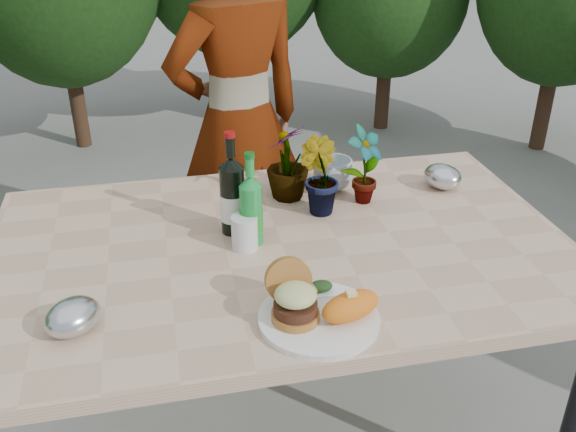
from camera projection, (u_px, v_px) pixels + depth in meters
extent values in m
cube|color=tan|center=(282.00, 250.00, 1.79)|extent=(1.60, 1.00, 0.04)
cylinder|color=black|center=(574.00, 417.00, 1.74)|extent=(0.05, 0.05, 0.71)
cylinder|color=black|center=(51.00, 304.00, 2.19)|extent=(0.05, 0.05, 0.71)
cylinder|color=black|center=(443.00, 256.00, 2.46)|extent=(0.05, 0.05, 0.71)
cylinder|color=#382316|center=(80.00, 116.00, 4.29)|extent=(0.10, 0.10, 0.42)
cylinder|color=#382316|center=(238.00, 90.00, 4.65)|extent=(0.10, 0.10, 0.50)
cylinder|color=#382316|center=(382.00, 102.00, 4.60)|extent=(0.10, 0.10, 0.38)
cylinder|color=#382316|center=(542.00, 117.00, 4.24)|extent=(0.10, 0.10, 0.44)
cylinder|color=white|center=(319.00, 318.00, 1.47)|extent=(0.28, 0.28, 0.01)
cylinder|color=#B7722D|center=(295.00, 315.00, 1.45)|extent=(0.11, 0.11, 0.02)
cylinder|color=#472314|center=(295.00, 307.00, 1.44)|extent=(0.10, 0.10, 0.02)
ellipsoid|color=beige|center=(296.00, 295.00, 1.42)|extent=(0.10, 0.10, 0.04)
cylinder|color=#B7722D|center=(288.00, 280.00, 1.49)|extent=(0.11, 0.06, 0.11)
ellipsoid|color=orange|center=(350.00, 306.00, 1.45)|extent=(0.17, 0.12, 0.06)
ellipsoid|color=olive|center=(309.00, 289.00, 1.54)|extent=(0.04, 0.04, 0.02)
ellipsoid|color=#193814|center=(321.00, 286.00, 1.55)|extent=(0.06, 0.04, 0.03)
cylinder|color=black|center=(233.00, 200.00, 1.79)|extent=(0.07, 0.07, 0.20)
cylinder|color=white|center=(233.00, 206.00, 1.80)|extent=(0.07, 0.07, 0.08)
cone|color=black|center=(231.00, 162.00, 1.74)|extent=(0.07, 0.07, 0.03)
cylinder|color=black|center=(230.00, 147.00, 1.72)|extent=(0.03, 0.03, 0.06)
cylinder|color=maroon|center=(230.00, 135.00, 1.70)|extent=(0.03, 0.03, 0.01)
cylinder|color=#198C36|center=(251.00, 215.00, 1.74)|extent=(0.06, 0.06, 0.17)
cylinder|color=#198C26|center=(251.00, 220.00, 1.75)|extent=(0.06, 0.06, 0.07)
cone|color=#198C36|center=(250.00, 181.00, 1.69)|extent=(0.06, 0.06, 0.03)
cylinder|color=#198C36|center=(250.00, 167.00, 1.68)|extent=(0.02, 0.02, 0.05)
cylinder|color=#0C5919|center=(249.00, 155.00, 1.66)|extent=(0.03, 0.03, 0.01)
cylinder|color=silver|center=(245.00, 233.00, 1.73)|extent=(0.07, 0.07, 0.09)
imported|color=#255B1F|center=(365.00, 166.00, 1.94)|extent=(0.16, 0.14, 0.25)
imported|color=#21571E|center=(319.00, 177.00, 1.89)|extent=(0.16, 0.16, 0.23)
imported|color=#24561D|center=(288.00, 162.00, 1.97)|extent=(0.19, 0.19, 0.24)
imported|color=silver|center=(333.00, 174.00, 2.06)|extent=(0.15, 0.15, 0.10)
ellipsoid|color=#B7B9BF|center=(73.00, 317.00, 1.42)|extent=(0.17, 0.17, 0.08)
ellipsoid|color=silver|center=(443.00, 176.00, 2.07)|extent=(0.15, 0.16, 0.08)
imported|color=#8B5A45|center=(239.00, 124.00, 2.48)|extent=(0.67, 0.55, 1.59)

